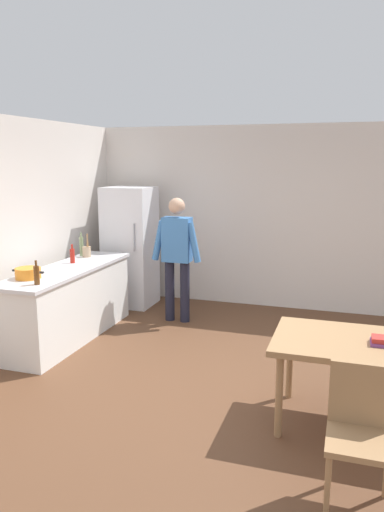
{
  "coord_description": "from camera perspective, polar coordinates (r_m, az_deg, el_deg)",
  "views": [
    {
      "loc": [
        1.26,
        -4.31,
        2.19
      ],
      "look_at": [
        -0.47,
        1.01,
        1.1
      ],
      "focal_mm": 34.56,
      "sensor_mm": 36.0,
      "label": 1
    }
  ],
  "objects": [
    {
      "name": "bottle_beer_brown",
      "position": [
        5.43,
        -17.54,
        -2.08
      ],
      "size": [
        0.06,
        0.06,
        0.26
      ],
      "color": "#5B3314",
      "rests_on": "kitchen_counter"
    },
    {
      "name": "kitchen_counter",
      "position": [
        6.31,
        -14.05,
        -5.3
      ],
      "size": [
        0.64,
        2.2,
        0.9
      ],
      "color": "white",
      "rests_on": "ground_plane"
    },
    {
      "name": "chair",
      "position": [
        3.47,
        18.99,
        -18.1
      ],
      "size": [
        0.42,
        0.42,
        0.91
      ],
      "rotation": [
        0.0,
        0.0,
        0.16
      ],
      "color": "#9E754C",
      "rests_on": "ground_plane"
    },
    {
      "name": "utensil_jar",
      "position": [
        6.82,
        -12.09,
        0.55
      ],
      "size": [
        0.11,
        0.11,
        0.32
      ],
      "color": "tan",
      "rests_on": "kitchen_counter"
    },
    {
      "name": "bottle_sauce_red",
      "position": [
        6.46,
        -13.68,
        0.06
      ],
      "size": [
        0.06,
        0.06,
        0.24
      ],
      "color": "#B22319",
      "rests_on": "kitchen_counter"
    },
    {
      "name": "ground_plane",
      "position": [
        5.0,
        1.56,
        -14.95
      ],
      "size": [
        14.0,
        14.0,
        0.0
      ],
      "primitive_type": "plane",
      "color": "brown"
    },
    {
      "name": "bottle_vinegar_tall",
      "position": [
        6.91,
        -12.67,
        1.14
      ],
      "size": [
        0.06,
        0.06,
        0.32
      ],
      "color": "gray",
      "rests_on": "kitchen_counter"
    },
    {
      "name": "refrigerator",
      "position": [
        7.53,
        -7.15,
        1.08
      ],
      "size": [
        0.7,
        0.67,
        1.8
      ],
      "color": "white",
      "rests_on": "ground_plane"
    },
    {
      "name": "cooking_pot",
      "position": [
        5.75,
        -18.44,
        -1.89
      ],
      "size": [
        0.4,
        0.28,
        0.12
      ],
      "color": "orange",
      "rests_on": "kitchen_counter"
    },
    {
      "name": "person",
      "position": [
        6.66,
        -1.75,
        0.54
      ],
      "size": [
        0.7,
        0.22,
        1.7
      ],
      "color": "#1E1E2D",
      "rests_on": "ground_plane"
    },
    {
      "name": "wall_back",
      "position": [
        7.47,
        8.15,
        4.46
      ],
      "size": [
        6.4,
        0.12,
        2.7
      ],
      "primitive_type": "cube",
      "color": "silver",
      "rests_on": "ground_plane"
    },
    {
      "name": "dining_table",
      "position": [
        4.29,
        18.94,
        -10.27
      ],
      "size": [
        1.4,
        0.9,
        0.75
      ],
      "color": "#9E754C",
      "rests_on": "ground_plane"
    }
  ]
}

